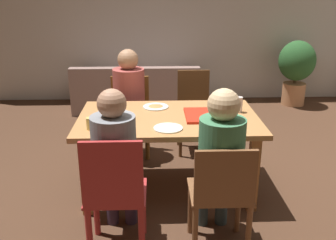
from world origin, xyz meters
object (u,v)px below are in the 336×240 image
object	(u,v)px
person_0	(129,95)
plate_3	(111,112)
chair_0	(130,113)
drinking_glass_2	(91,123)
drinking_glass_0	(212,125)
drinking_glass_3	(225,122)
plate_2	(120,125)
chair_3	(194,107)
plate_0	(168,128)
couch	(136,92)
dining_table	(168,127)
person_2	(116,157)
pizza_box_0	(208,115)
person_1	(220,155)
chair_2	(115,195)
plate_1	(156,106)
potted_plant	(296,67)
chair_1	(221,194)
drinking_glass_1	(239,105)

from	to	relation	value
person_0	plate_3	xyz separation A→B (m)	(-0.13, -0.66, 0.02)
chair_0	drinking_glass_2	world-z (taller)	chair_0
drinking_glass_0	drinking_glass_3	size ratio (longest dim) A/B	0.95
plate_2	drinking_glass_0	distance (m)	0.78
chair_3	drinking_glass_3	bearing A→B (deg)	-84.59
plate_0	couch	world-z (taller)	plate_0
dining_table	person_0	world-z (taller)	person_0
person_2	drinking_glass_3	size ratio (longest dim) A/B	10.63
plate_0	couch	size ratio (longest dim) A/B	0.13
pizza_box_0	plate_2	xyz separation A→B (m)	(-0.78, -0.22, -0.00)
drinking_glass_0	couch	distance (m)	3.06
person_1	chair_3	size ratio (longest dim) A/B	1.32
chair_0	drinking_glass_0	xyz separation A→B (m)	(0.74, -1.29, 0.32)
chair_3	plate_2	bearing A→B (deg)	-122.24
plate_0	plate_3	xyz separation A→B (m)	(-0.52, 0.44, 0.00)
chair_2	drinking_glass_0	xyz separation A→B (m)	(0.74, 0.57, 0.29)
chair_0	chair_3	xyz separation A→B (m)	(0.74, 0.07, 0.04)
plate_1	potted_plant	xyz separation A→B (m)	(2.27, 2.40, -0.12)
dining_table	plate_2	distance (m)	0.49
plate_2	drinking_glass_0	world-z (taller)	drinking_glass_0
drinking_glass_2	drinking_glass_3	distance (m)	1.11
chair_1	chair_3	world-z (taller)	chair_3
plate_3	pizza_box_0	bearing A→B (deg)	-8.59
person_0	drinking_glass_2	distance (m)	1.11
person_1	couch	world-z (taller)	person_1
chair_2	drinking_glass_2	distance (m)	0.76
person_2	drinking_glass_1	size ratio (longest dim) A/B	8.38
chair_1	person_2	world-z (taller)	person_2
person_0	drinking_glass_3	xyz separation A→B (m)	(0.86, -1.11, 0.07)
chair_0	drinking_glass_3	size ratio (longest dim) A/B	7.60
dining_table	couch	distance (m)	2.60
chair_0	drinking_glass_0	bearing A→B (deg)	-60.02
pizza_box_0	plate_1	xyz separation A→B (m)	(-0.47, 0.29, -0.00)
drinking_glass_0	drinking_glass_2	bearing A→B (deg)	174.81
person_0	chair_1	xyz separation A→B (m)	(0.74, -1.74, -0.24)
chair_2	couch	distance (m)	3.50
plate_0	drinking_glass_0	distance (m)	0.36
person_2	potted_plant	bearing A→B (deg)	53.70
person_0	potted_plant	xyz separation A→B (m)	(2.56, 1.90, -0.10)
person_1	couch	bearing A→B (deg)	102.48
chair_0	potted_plant	world-z (taller)	potted_plant
drinking_glass_1	pizza_box_0	bearing A→B (deg)	-159.64
chair_1	drinking_glass_0	distance (m)	0.65
couch	chair_0	bearing A→B (deg)	-89.89
pizza_box_0	drinking_glass_2	size ratio (longest dim) A/B	4.07
dining_table	chair_2	world-z (taller)	chair_2
chair_1	plate_1	distance (m)	1.34
plate_1	couch	distance (m)	2.33
person_0	pizza_box_0	world-z (taller)	person_0
drinking_glass_2	potted_plant	size ratio (longest dim) A/B	0.10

